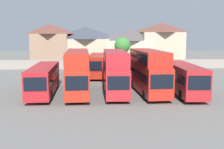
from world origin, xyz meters
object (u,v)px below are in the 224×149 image
at_px(bus_1, 44,78).
at_px(house_terrace_centre, 86,45).
at_px(bus_7, 97,64).
at_px(bus_9, 151,64).
at_px(house_terrace_right, 128,46).
at_px(bus_5, 183,77).
at_px(bus_6, 75,65).
at_px(bus_4, 149,69).
at_px(bus_8, 117,65).
at_px(house_terrace_far_right, 161,43).
at_px(bus_3, 115,70).
at_px(house_terrace_left, 51,44).
at_px(bus_2, 78,70).
at_px(tree_left_of_lot, 122,46).

bearing_deg(bus_1, house_terrace_centre, 171.64).
xyz_separation_m(bus_7, bus_9, (8.89, -0.15, 0.01)).
height_order(bus_1, house_terrace_right, house_terrace_right).
height_order(bus_5, bus_6, bus_5).
bearing_deg(house_terrace_right, house_terrace_centre, 174.47).
bearing_deg(bus_9, bus_4, -9.20).
relative_size(bus_8, house_terrace_centre, 1.00).
bearing_deg(house_terrace_far_right, bus_8, -119.94).
bearing_deg(bus_3, bus_4, 90.30).
height_order(bus_3, bus_9, bus_3).
distance_m(bus_3, house_terrace_far_right, 36.84).
bearing_deg(bus_9, house_terrace_left, -131.97).
height_order(bus_4, house_terrace_left, house_terrace_left).
relative_size(bus_1, bus_7, 0.96).
relative_size(bus_1, house_terrace_left, 1.27).
relative_size(bus_2, bus_5, 1.05).
bearing_deg(house_terrace_right, tree_left_of_lot, -106.50).
relative_size(bus_4, bus_9, 1.04).
bearing_deg(bus_5, bus_9, -174.59).
bearing_deg(bus_6, house_terrace_centre, 173.27).
bearing_deg(bus_3, house_terrace_centre, -172.29).
height_order(bus_2, bus_9, bus_2).
relative_size(bus_5, tree_left_of_lot, 1.80).
xyz_separation_m(bus_1, bus_2, (3.84, 0.08, 0.92)).
height_order(house_terrace_left, house_terrace_far_right, house_terrace_far_right).
relative_size(house_terrace_centre, tree_left_of_lot, 1.77).
bearing_deg(house_terrace_right, bus_8, -101.27).
bearing_deg(bus_7, house_terrace_left, -147.25).
bearing_deg(bus_8, tree_left_of_lot, 167.72).
relative_size(bus_2, house_terrace_right, 1.08).
xyz_separation_m(bus_4, bus_9, (2.91, 14.14, -0.81)).
xyz_separation_m(bus_3, tree_left_of_lot, (3.03, 26.81, 1.72)).
bearing_deg(house_terrace_left, tree_left_of_lot, -22.22).
distance_m(bus_9, tree_left_of_lot, 13.40).
relative_size(bus_6, house_terrace_far_right, 1.18).
bearing_deg(bus_9, tree_left_of_lot, -161.21).
xyz_separation_m(bus_2, house_terrace_far_right, (17.17, 34.14, 2.04)).
bearing_deg(bus_5, bus_6, -135.49).
height_order(bus_1, bus_6, bus_6).
height_order(bus_5, house_terrace_centre, house_terrace_centre).
height_order(bus_5, house_terrace_left, house_terrace_left).
distance_m(bus_3, house_terrace_centre, 34.66).
relative_size(bus_2, bus_9, 1.14).
bearing_deg(house_terrace_centre, bus_7, -82.45).
distance_m(bus_1, bus_2, 3.95).
bearing_deg(house_terrace_far_right, bus_1, -121.55).
distance_m(bus_3, house_terrace_left, 35.66).
height_order(house_terrace_centre, house_terrace_right, house_terrace_centre).
distance_m(bus_2, bus_9, 17.73).
distance_m(bus_1, bus_5, 15.95).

